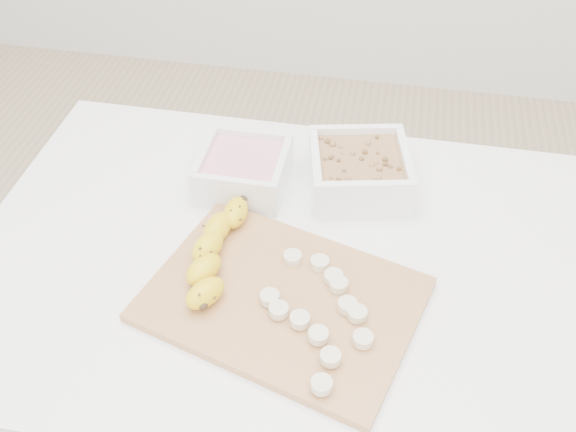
% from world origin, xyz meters
% --- Properties ---
extents(table, '(1.00, 0.70, 0.75)m').
position_xyz_m(table, '(0.00, 0.00, 0.65)').
color(table, white).
rests_on(table, ground).
extents(bowl_yogurt, '(0.15, 0.15, 0.07)m').
position_xyz_m(bowl_yogurt, '(-0.10, 0.16, 0.79)').
color(bowl_yogurt, white).
rests_on(bowl_yogurt, table).
extents(bowl_granola, '(0.20, 0.20, 0.08)m').
position_xyz_m(bowl_granola, '(0.09, 0.18, 0.79)').
color(bowl_granola, white).
rests_on(bowl_granola, table).
extents(cutting_board, '(0.44, 0.37, 0.01)m').
position_xyz_m(cutting_board, '(0.01, -0.09, 0.76)').
color(cutting_board, tan).
rests_on(cutting_board, table).
extents(banana, '(0.10, 0.23, 0.04)m').
position_xyz_m(banana, '(-0.10, -0.04, 0.78)').
color(banana, yellow).
rests_on(banana, cutting_board).
extents(banana_slices, '(0.17, 0.24, 0.02)m').
position_xyz_m(banana_slices, '(0.07, -0.11, 0.77)').
color(banana_slices, beige).
rests_on(banana_slices, cutting_board).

